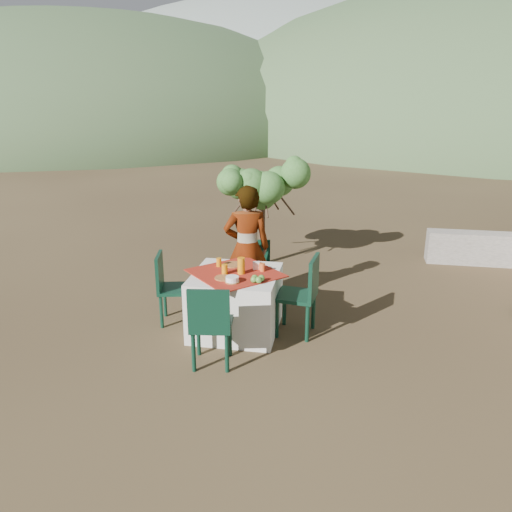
{
  "coord_description": "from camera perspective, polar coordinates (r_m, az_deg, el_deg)",
  "views": [
    {
      "loc": [
        0.87,
        -5.33,
        2.83
      ],
      "look_at": [
        -0.22,
        0.57,
        0.85
      ],
      "focal_mm": 35.0,
      "sensor_mm": 36.0,
      "label": 1
    }
  ],
  "objects": [
    {
      "name": "napkin_holder",
      "position": [
        6.08,
        0.01,
        -1.11
      ],
      "size": [
        0.09,
        0.07,
        0.1
      ],
      "primitive_type": "cube",
      "rotation": [
        0.0,
        0.0,
        0.35
      ],
      "color": "white",
      "rests_on": "table"
    },
    {
      "name": "hill_near_right",
      "position": [
        42.9,
        26.1,
        12.65
      ],
      "size": [
        48.0,
        48.0,
        20.0
      ],
      "primitive_type": "ellipsoid",
      "color": "#34532E",
      "rests_on": "ground"
    },
    {
      "name": "white_bowl",
      "position": [
        5.69,
        -2.73,
        -2.63
      ],
      "size": [
        0.15,
        0.15,
        0.06
      ],
      "primitive_type": "cylinder",
      "color": "white",
      "rests_on": "bowl_plate"
    },
    {
      "name": "chair_near",
      "position": [
        5.3,
        -5.22,
        -7.61
      ],
      "size": [
        0.49,
        0.49,
        0.94
      ],
      "rotation": [
        0.0,
        0.0,
        3.28
      ],
      "color": "black",
      "rests_on": "ground"
    },
    {
      "name": "glass_far",
      "position": [
        6.21,
        -4.26,
        -0.71
      ],
      "size": [
        0.07,
        0.07,
        0.11
      ],
      "primitive_type": "cylinder",
      "color": "orange",
      "rests_on": "table"
    },
    {
      "name": "plate_far",
      "position": [
        6.26,
        -2.66,
        -0.99
      ],
      "size": [
        0.25,
        0.25,
        0.01
      ],
      "primitive_type": "cylinder",
      "color": "brown",
      "rests_on": "table"
    },
    {
      "name": "glass_near",
      "position": [
        5.95,
        -3.6,
        -1.52
      ],
      "size": [
        0.07,
        0.07,
        0.12
      ],
      "primitive_type": "cylinder",
      "color": "orange",
      "rests_on": "table"
    },
    {
      "name": "jar_right",
      "position": [
        6.09,
        0.48,
        -1.17
      ],
      "size": [
        0.05,
        0.05,
        0.09
      ],
      "primitive_type": "cylinder",
      "color": "orange",
      "rests_on": "table"
    },
    {
      "name": "stone_wall",
      "position": [
        9.5,
        26.69,
        0.65
      ],
      "size": [
        2.6,
        0.35,
        0.55
      ],
      "primitive_type": "cube",
      "color": "gray",
      "rests_on": "ground"
    },
    {
      "name": "chair_left",
      "position": [
        6.4,
        -9.89,
        -3.28
      ],
      "size": [
        0.51,
        0.51,
        0.92
      ],
      "rotation": [
        0.0,
        0.0,
        1.79
      ],
      "color": "black",
      "rests_on": "ground"
    },
    {
      "name": "hill_near_left",
      "position": [
        40.15,
        -18.16,
        13.31
      ],
      "size": [
        40.0,
        40.0,
        16.0
      ],
      "primitive_type": "ellipsoid",
      "color": "#34532E",
      "rests_on": "ground"
    },
    {
      "name": "fruit_cluster",
      "position": [
        5.69,
        0.14,
        -2.63
      ],
      "size": [
        0.15,
        0.14,
        0.08
      ],
      "color": "#508A32",
      "rests_on": "table"
    },
    {
      "name": "chair_far",
      "position": [
        7.09,
        0.05,
        -1.25
      ],
      "size": [
        0.43,
        0.43,
        0.83
      ],
      "rotation": [
        0.0,
        0.0,
        0.14
      ],
      "color": "black",
      "rests_on": "ground"
    },
    {
      "name": "person",
      "position": [
        6.65,
        -1.05,
        0.92
      ],
      "size": [
        0.71,
        0.57,
        1.69
      ],
      "primitive_type": "imported",
      "rotation": [
        0.0,
        0.0,
        3.43
      ],
      "color": "#8C6651",
      "rests_on": "ground"
    },
    {
      "name": "chair_right",
      "position": [
        6.01,
        5.4,
        -4.1
      ],
      "size": [
        0.51,
        0.51,
        1.0
      ],
      "rotation": [
        0.0,
        0.0,
        4.6
      ],
      "color": "black",
      "rests_on": "ground"
    },
    {
      "name": "jar_left",
      "position": [
        6.03,
        0.76,
        -1.29
      ],
      "size": [
        0.06,
        0.06,
        0.1
      ],
      "primitive_type": "cylinder",
      "color": "orange",
      "rests_on": "table"
    },
    {
      "name": "juice_pitcher",
      "position": [
        5.94,
        -1.7,
        -1.12
      ],
      "size": [
        0.09,
        0.09,
        0.2
      ],
      "primitive_type": "cylinder",
      "color": "orange",
      "rests_on": "table"
    },
    {
      "name": "ground",
      "position": [
        6.09,
        1.06,
        -9.41
      ],
      "size": [
        160.0,
        160.0,
        0.0
      ],
      "primitive_type": "plane",
      "color": "#352718",
      "rests_on": "ground"
    },
    {
      "name": "shrub_tree",
      "position": [
        8.33,
        1.1,
        7.48
      ],
      "size": [
        1.37,
        1.35,
        1.61
      ],
      "color": "#472E23",
      "rests_on": "ground"
    },
    {
      "name": "table",
      "position": [
        6.15,
        -2.32,
        -5.25
      ],
      "size": [
        1.3,
        1.3,
        0.76
      ],
      "color": "silver",
      "rests_on": "ground"
    },
    {
      "name": "hill_far_center",
      "position": [
        57.6,
        5.75,
        15.32
      ],
      "size": [
        60.0,
        60.0,
        24.0
      ],
      "primitive_type": "ellipsoid",
      "color": "slate",
      "rests_on": "ground"
    },
    {
      "name": "plate_near",
      "position": [
        5.82,
        -3.73,
        -2.51
      ],
      "size": [
        0.21,
        0.21,
        0.01
      ],
      "primitive_type": "cylinder",
      "color": "brown",
      "rests_on": "table"
    },
    {
      "name": "bowl_plate",
      "position": [
        5.7,
        -2.73,
        -2.94
      ],
      "size": [
        0.17,
        0.17,
        0.01
      ],
      "primitive_type": "cylinder",
      "color": "brown",
      "rests_on": "table"
    }
  ]
}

